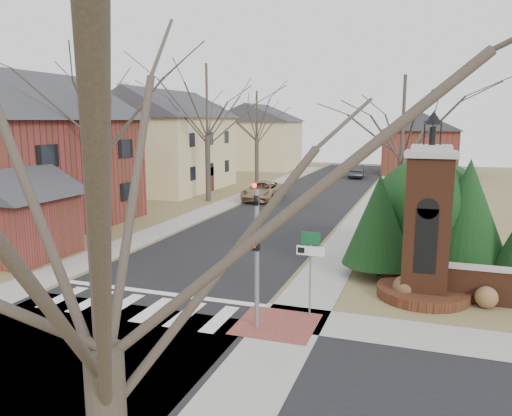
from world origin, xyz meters
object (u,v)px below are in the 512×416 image
at_px(brick_gate_monument, 426,237).
at_px(pickup_truck, 263,191).
at_px(traffic_signal_pole, 257,244).
at_px(distant_car, 356,171).
at_px(sign_post, 310,257).

distance_m(brick_gate_monument, pickup_truck, 22.45).
distance_m(traffic_signal_pole, distant_car, 41.27).
relative_size(traffic_signal_pole, sign_post, 1.64).
relative_size(brick_gate_monument, pickup_truck, 1.24).
xyz_separation_m(traffic_signal_pole, brick_gate_monument, (4.70, 4.42, -0.42)).
height_order(sign_post, pickup_truck, sign_post).
bearing_deg(brick_gate_monument, traffic_signal_pole, -136.76).
distance_m(traffic_signal_pole, brick_gate_monument, 6.47).
distance_m(brick_gate_monument, distant_car, 37.48).
relative_size(traffic_signal_pole, pickup_truck, 0.87).
height_order(brick_gate_monument, distant_car, brick_gate_monument).
bearing_deg(traffic_signal_pole, sign_post, 47.57).
xyz_separation_m(pickup_truck, distant_car, (4.81, 17.91, -0.01)).
height_order(traffic_signal_pole, brick_gate_monument, brick_gate_monument).
relative_size(sign_post, pickup_truck, 0.53).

